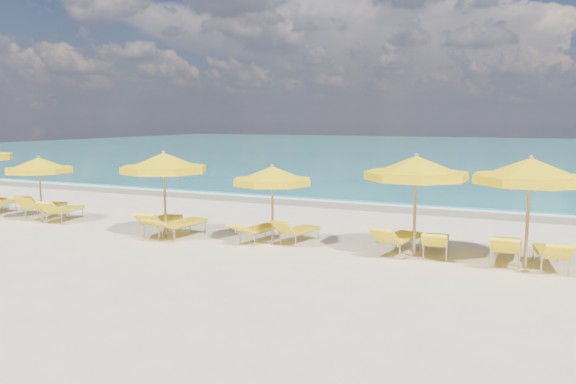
% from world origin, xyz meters
% --- Properties ---
extents(ground_plane, '(120.00, 120.00, 0.00)m').
position_xyz_m(ground_plane, '(0.00, 0.00, 0.00)').
color(ground_plane, beige).
extents(ocean, '(120.00, 80.00, 0.30)m').
position_xyz_m(ocean, '(0.00, 48.00, 0.00)').
color(ocean, '#157578').
rests_on(ocean, ground).
extents(wet_sand_band, '(120.00, 2.60, 0.01)m').
position_xyz_m(wet_sand_band, '(0.00, 7.40, 0.00)').
color(wet_sand_band, tan).
rests_on(wet_sand_band, ground).
extents(foam_line, '(120.00, 1.20, 0.03)m').
position_xyz_m(foam_line, '(0.00, 8.20, 0.00)').
color(foam_line, white).
rests_on(foam_line, ground).
extents(whitecap_near, '(14.00, 0.36, 0.05)m').
position_xyz_m(whitecap_near, '(-6.00, 17.00, 0.00)').
color(whitecap_near, white).
rests_on(whitecap_near, ground).
extents(whitecap_far, '(18.00, 0.30, 0.05)m').
position_xyz_m(whitecap_far, '(8.00, 24.00, 0.00)').
color(whitecap_far, white).
rests_on(whitecap_far, ground).
extents(umbrella_2, '(2.65, 2.65, 2.16)m').
position_xyz_m(umbrella_2, '(-7.95, -0.34, 1.84)').
color(umbrella_2, '#A48652').
rests_on(umbrella_2, ground).
extents(umbrella_3, '(2.60, 2.60, 2.46)m').
position_xyz_m(umbrella_3, '(-2.86, -0.59, 2.09)').
color(umbrella_3, '#A48652').
rests_on(umbrella_3, ground).
extents(umbrella_4, '(2.18, 2.18, 2.16)m').
position_xyz_m(umbrella_4, '(0.33, -0.22, 1.84)').
color(umbrella_4, '#A48652').
rests_on(umbrella_4, ground).
extents(umbrella_5, '(3.19, 3.19, 2.52)m').
position_xyz_m(umbrella_5, '(4.02, 0.08, 2.15)').
color(umbrella_5, '#A48652').
rests_on(umbrella_5, ground).
extents(umbrella_6, '(3.27, 3.27, 2.55)m').
position_xyz_m(umbrella_6, '(6.53, 0.05, 2.18)').
color(umbrella_6, '#A48652').
rests_on(umbrella_6, ground).
extents(lounger_2_left, '(1.02, 2.03, 0.93)m').
position_xyz_m(lounger_2_left, '(-8.45, 0.25, 0.25)').
color(lounger_2_left, '#A5A8AD').
rests_on(lounger_2_left, ground).
extents(lounger_2_right, '(0.94, 1.86, 0.81)m').
position_xyz_m(lounger_2_right, '(-7.45, 0.12, 0.22)').
color(lounger_2_right, '#A5A8AD').
rests_on(lounger_2_right, ground).
extents(lounger_3_left, '(1.02, 2.05, 0.81)m').
position_xyz_m(lounger_3_left, '(-3.25, -0.23, 0.24)').
color(lounger_3_left, '#A5A8AD').
rests_on(lounger_3_left, ground).
extents(lounger_3_right, '(0.92, 2.07, 0.72)m').
position_xyz_m(lounger_3_right, '(-2.47, -0.39, 0.23)').
color(lounger_3_right, '#A5A8AD').
rests_on(lounger_3_right, ground).
extents(lounger_4_left, '(0.87, 1.82, 0.64)m').
position_xyz_m(lounger_4_left, '(-0.22, 0.05, 0.20)').
color(lounger_4_left, '#A5A8AD').
rests_on(lounger_4_left, ground).
extents(lounger_4_right, '(0.86, 1.69, 0.75)m').
position_xyz_m(lounger_4_right, '(0.84, 0.36, 0.20)').
color(lounger_4_right, '#A5A8AD').
rests_on(lounger_4_right, ground).
extents(lounger_5_left, '(0.97, 1.99, 0.83)m').
position_xyz_m(lounger_5_left, '(3.61, 0.25, 0.23)').
color(lounger_5_left, '#A5A8AD').
rests_on(lounger_5_left, ground).
extents(lounger_5_right, '(0.79, 1.84, 0.75)m').
position_xyz_m(lounger_5_right, '(4.49, 0.43, 0.22)').
color(lounger_5_right, '#A5A8AD').
rests_on(lounger_5_right, ground).
extents(lounger_6_left, '(0.69, 1.98, 0.83)m').
position_xyz_m(lounger_6_left, '(6.11, 0.37, 0.24)').
color(lounger_6_left, '#A5A8AD').
rests_on(lounger_6_left, ground).
extents(lounger_6_right, '(0.86, 1.89, 0.79)m').
position_xyz_m(lounger_6_right, '(7.05, 0.25, 0.22)').
color(lounger_6_right, '#A5A8AD').
rests_on(lounger_6_right, ground).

